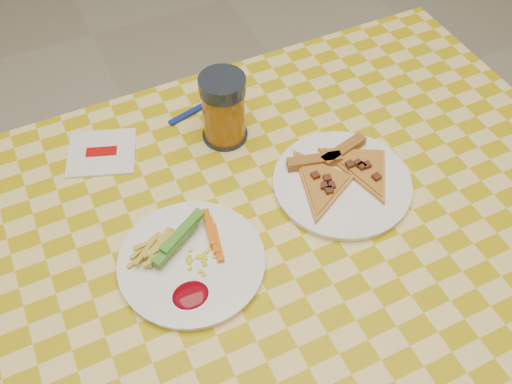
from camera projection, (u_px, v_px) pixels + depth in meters
table at (266, 254)px, 1.04m from camera, size 1.28×0.88×0.76m
plate_left at (192, 263)px, 0.94m from camera, size 0.26×0.26×0.01m
plate_right at (342, 184)px, 1.05m from camera, size 0.30×0.30×0.01m
fries_veggies at (183, 252)px, 0.93m from camera, size 0.18×0.17×0.04m
pizza_slices at (340, 173)px, 1.04m from camera, size 0.26×0.22×0.02m
drink_glass at (224, 109)px, 1.08m from camera, size 0.09×0.09×0.14m
napkin at (102, 153)px, 1.10m from camera, size 0.16×0.15×0.01m
fork at (200, 107)px, 1.18m from camera, size 0.15×0.05×0.01m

